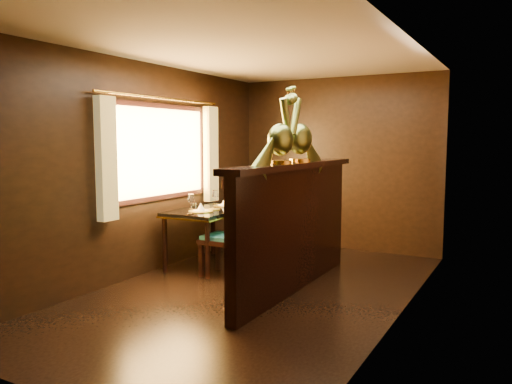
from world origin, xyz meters
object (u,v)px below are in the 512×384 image
Objects in this scene: chair_left at (231,222)px; peacock_right at (300,125)px; chair_right at (267,228)px; peacock_left at (281,125)px; dining_table at (210,214)px.

peacock_right is at bearing -0.35° from chair_left.
chair_right is 1.60× the size of peacock_left.
chair_left is 1.57× the size of peacock_right.
chair_left is at bearing -179.54° from peacock_right.
peacock_right is (0.87, 0.01, 1.11)m from chair_left.
dining_table is 1.60× the size of peacock_right.
peacock_left is 0.97× the size of peacock_right.
chair_right is 1.18m from peacock_right.
chair_left is (0.51, -0.34, -0.02)m from dining_table.
chair_right is 1.55× the size of peacock_right.
chair_left is at bearing 152.34° from peacock_left.
peacock_left is (1.38, -0.79, 1.08)m from dining_table.
chair_right is (1.02, -0.39, -0.03)m from dining_table.
chair_left is at bearing 153.38° from chair_right.
dining_table is 1.09m from chair_right.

